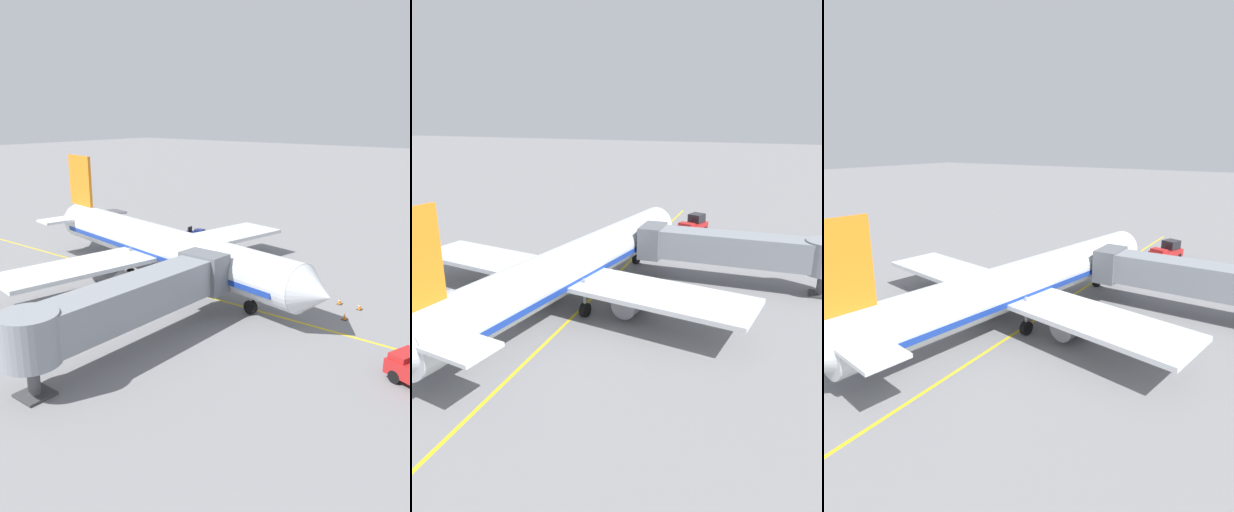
% 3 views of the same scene
% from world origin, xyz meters
% --- Properties ---
extents(ground_plane, '(400.00, 400.00, 0.00)m').
position_xyz_m(ground_plane, '(0.00, 0.00, 0.00)').
color(ground_plane, slate).
extents(gate_lead_in_line, '(0.24, 80.00, 0.01)m').
position_xyz_m(gate_lead_in_line, '(0.00, 0.00, 0.00)').
color(gate_lead_in_line, gold).
rests_on(gate_lead_in_line, ground).
extents(parked_airliner, '(30.45, 37.24, 10.63)m').
position_xyz_m(parked_airliner, '(-1.11, 1.18, 3.19)').
color(parked_airliner, silver).
rests_on(parked_airliner, ground).
extents(jet_bridge, '(17.77, 3.50, 4.98)m').
position_xyz_m(jet_bridge, '(11.08, 9.78, 3.46)').
color(jet_bridge, gray).
rests_on(jet_bridge, ground).
extents(pushback_tractor, '(3.50, 4.87, 2.40)m').
position_xyz_m(pushback_tractor, '(4.07, 26.77, 1.10)').
color(pushback_tractor, '#B21E1E').
rests_on(pushback_tractor, ground).
extents(baggage_tug_lead, '(2.44, 2.73, 1.62)m').
position_xyz_m(baggage_tug_lead, '(-8.14, 1.22, 0.71)').
color(baggage_tug_lead, gold).
rests_on(baggage_tug_lead, ground).
extents(baggage_cart_front, '(2.25, 2.84, 1.58)m').
position_xyz_m(baggage_cart_front, '(-9.87, -4.16, 0.95)').
color(baggage_cart_front, '#4C4C51').
rests_on(baggage_cart_front, ground).
extents(ground_crew_wing_walker, '(0.29, 0.73, 1.69)m').
position_xyz_m(ground_crew_wing_walker, '(-6.45, 4.71, 0.95)').
color(ground_crew_wing_walker, '#232328').
rests_on(ground_crew_wing_walker, ground).
extents(ground_crew_loader, '(0.27, 0.73, 1.69)m').
position_xyz_m(ground_crew_loader, '(-5.28, -0.78, 0.95)').
color(ground_crew_loader, '#232328').
rests_on(ground_crew_loader, ground).
extents(safety_cone_nose_left, '(0.36, 0.36, 0.59)m').
position_xyz_m(safety_cone_nose_left, '(-5.25, 18.89, 0.29)').
color(safety_cone_nose_left, black).
rests_on(safety_cone_nose_left, ground).
extents(safety_cone_nose_right, '(0.36, 0.36, 0.59)m').
position_xyz_m(safety_cone_nose_right, '(-2.58, 18.81, 0.29)').
color(safety_cone_nose_right, black).
rests_on(safety_cone_nose_right, ground).
extents(safety_cone_wing_tip, '(0.36, 0.36, 0.59)m').
position_xyz_m(safety_cone_wing_tip, '(-5.37, 17.14, 0.29)').
color(safety_cone_wing_tip, black).
rests_on(safety_cone_wing_tip, ground).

